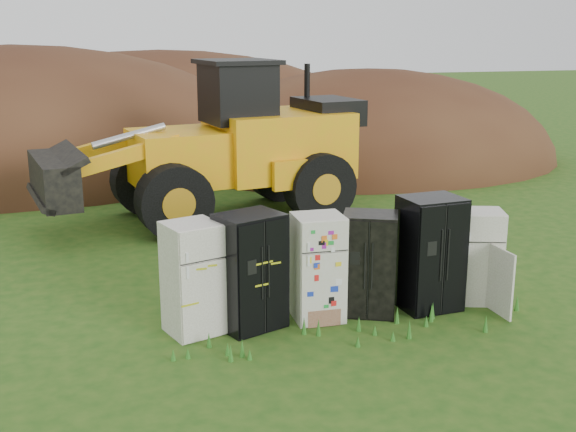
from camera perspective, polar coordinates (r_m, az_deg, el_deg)
name	(u,v)px	position (r m, az deg, el deg)	size (l,w,h in m)	color
ground	(347,315)	(11.67, 4.72, -7.79)	(120.00, 120.00, 0.00)	#224F15
fridge_leftmost	(193,278)	(10.81, -7.55, -4.90)	(0.75, 0.72, 1.70)	white
fridge_black_side	(250,271)	(10.91, -3.01, -4.38)	(0.93, 0.73, 1.78)	black
fridge_sticker	(318,268)	(11.22, 2.38, -4.09)	(0.75, 0.69, 1.68)	silver
fridge_dark_mid	(369,264)	(11.52, 6.44, -3.77)	(0.84, 0.68, 1.64)	black
fridge_black_right	(430,253)	(11.86, 11.15, -2.90)	(0.92, 0.77, 1.85)	black
fridge_open_door	(479,256)	(12.38, 14.83, -3.09)	(0.71, 0.65, 1.56)	white
wheel_loader	(201,142)	(16.99, -6.90, 5.81)	(7.74, 3.14, 3.74)	orange
dirt_mound_right	(366,162)	(24.97, 6.16, 4.26)	(13.50, 9.90, 6.33)	#3F2014
dirt_mound_left	(22,167)	(25.54, -20.31, 3.67)	(17.45, 13.09, 7.92)	#3F2014
dirt_mound_back	(162,145)	(28.86, -9.90, 5.52)	(18.33, 12.22, 7.35)	#3F2014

